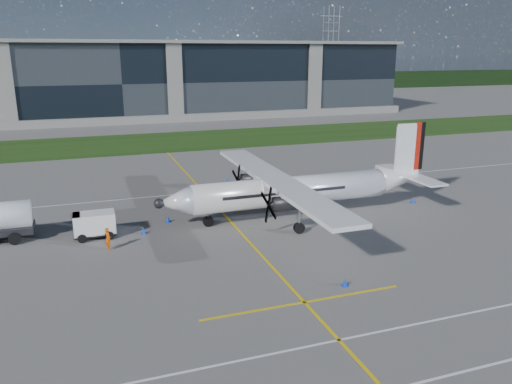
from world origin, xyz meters
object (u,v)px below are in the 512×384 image
safety_cone_stbdwing (227,180)px  baggage_tug (95,225)px  safety_cone_fwd (144,231)px  pylon_east (330,47)px  ground_crew_person (108,237)px  safety_cone_portwing (345,282)px  safety_cone_nose_stbd (168,219)px  turboprop_aircraft (301,173)px  safety_cone_tail (413,200)px

safety_cone_stbdwing → baggage_tug: bearing=-138.0°
safety_cone_stbdwing → safety_cone_fwd: (-10.37, -12.93, 0.00)m
pylon_east → ground_crew_person: (-91.81, -144.45, -14.06)m
pylon_east → safety_cone_portwing: 174.48m
ground_crew_person → safety_cone_fwd: bearing=-62.3°
safety_cone_stbdwing → safety_cone_nose_stbd: bearing=-126.9°
baggage_tug → safety_cone_stbdwing: size_ratio=6.37×
ground_crew_person → turboprop_aircraft: bearing=-95.5°
baggage_tug → safety_cone_stbdwing: (13.87, 12.48, -0.71)m
safety_cone_fwd → safety_cone_nose_stbd: size_ratio=1.00×
safety_cone_nose_stbd → pylon_east: bearing=58.2°
turboprop_aircraft → safety_cone_tail: (11.42, 0.05, -3.47)m
safety_cone_tail → safety_cone_portwing: same height
ground_crew_person → safety_cone_tail: bearing=-99.0°
turboprop_aircraft → pylon_east: bearing=61.8°
ground_crew_person → safety_cone_portwing: 16.67m
turboprop_aircraft → safety_cone_portwing: turboprop_aircraft is taller
pylon_east → safety_cone_stbdwing: bearing=-121.4°
baggage_tug → ground_crew_person: (0.79, -2.89, -0.02)m
pylon_east → safety_cone_tail: size_ratio=60.00×
pylon_east → turboprop_aircraft: 161.48m
pylon_east → safety_cone_nose_stbd: (-86.85, -139.91, -14.75)m
pylon_east → safety_cone_portwing: pylon_east is taller
pylon_east → safety_cone_tail: pylon_east is taller
safety_cone_stbdwing → safety_cone_portwing: 25.86m
ground_crew_person → safety_cone_nose_stbd: size_ratio=3.75×
turboprop_aircraft → safety_cone_fwd: turboprop_aircraft is taller
turboprop_aircraft → safety_cone_fwd: size_ratio=49.64×
safety_cone_stbdwing → safety_cone_tail: bearing=-42.4°
safety_cone_stbdwing → safety_cone_portwing: same height
safety_cone_fwd → pylon_east: bearing=57.9°
safety_cone_stbdwing → safety_cone_fwd: 16.57m
baggage_tug → safety_cone_portwing: (13.73, -13.38, -0.71)m
pylon_east → ground_crew_person: size_ratio=15.98×
ground_crew_person → baggage_tug: bearing=1.1°
baggage_tug → safety_cone_nose_stbd: bearing=16.0°
turboprop_aircraft → ground_crew_person: size_ratio=13.22×
baggage_tug → pylon_east: bearing=56.8°
baggage_tug → safety_cone_nose_stbd: size_ratio=6.37×
pylon_east → safety_cone_stbdwing: pylon_east is taller
safety_cone_tail → pylon_east: bearing=65.5°
baggage_tug → safety_cone_nose_stbd: (5.75, 1.65, -0.71)m
safety_cone_tail → safety_cone_fwd: bearing=-179.9°
ground_crew_person → safety_cone_tail: size_ratio=3.75×
safety_cone_nose_stbd → baggage_tug: bearing=-164.0°
ground_crew_person → safety_cone_nose_stbd: ground_crew_person is taller
ground_crew_person → safety_cone_nose_stbd: 6.76m
turboprop_aircraft → ground_crew_person: bearing=-171.3°
safety_cone_nose_stbd → safety_cone_tail: (22.24, -2.07, 0.00)m
turboprop_aircraft → safety_cone_stbdwing: 13.67m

